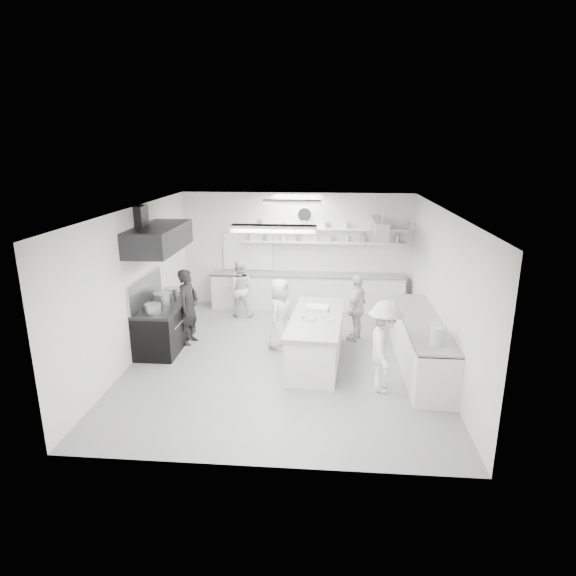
# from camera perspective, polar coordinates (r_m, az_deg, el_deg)

# --- Properties ---
(floor) EXTENTS (6.00, 7.00, 0.02)m
(floor) POSITION_cam_1_polar(r_m,az_deg,el_deg) (9.94, -0.38, -8.27)
(floor) COLOR #939395
(floor) RESTS_ON ground
(ceiling) EXTENTS (6.00, 7.00, 0.02)m
(ceiling) POSITION_cam_1_polar(r_m,az_deg,el_deg) (9.11, -0.41, 9.28)
(ceiling) COLOR white
(ceiling) RESTS_ON wall_back
(wall_back) EXTENTS (6.00, 0.04, 3.00)m
(wall_back) POSITION_cam_1_polar(r_m,az_deg,el_deg) (12.80, 1.03, 4.47)
(wall_back) COLOR silver
(wall_back) RESTS_ON floor
(wall_front) EXTENTS (6.00, 0.04, 3.00)m
(wall_front) POSITION_cam_1_polar(r_m,az_deg,el_deg) (6.15, -3.39, -8.97)
(wall_front) COLOR silver
(wall_front) RESTS_ON floor
(wall_left) EXTENTS (0.04, 7.00, 3.00)m
(wall_left) POSITION_cam_1_polar(r_m,az_deg,el_deg) (10.13, -17.56, 0.51)
(wall_left) COLOR silver
(wall_left) RESTS_ON floor
(wall_right) EXTENTS (0.04, 7.00, 3.00)m
(wall_right) POSITION_cam_1_polar(r_m,az_deg,el_deg) (9.63, 17.69, -0.31)
(wall_right) COLOR silver
(wall_right) RESTS_ON floor
(stove) EXTENTS (0.80, 1.80, 0.90)m
(stove) POSITION_cam_1_polar(r_m,az_deg,el_deg) (10.66, -14.28, -4.39)
(stove) COLOR black
(stove) RESTS_ON floor
(exhaust_hood) EXTENTS (0.85, 2.00, 0.50)m
(exhaust_hood) POSITION_cam_1_polar(r_m,az_deg,el_deg) (10.16, -15.03, 5.69)
(exhaust_hood) COLOR black
(exhaust_hood) RESTS_ON wall_left
(back_counter) EXTENTS (5.00, 0.60, 0.92)m
(back_counter) POSITION_cam_1_polar(r_m,az_deg,el_deg) (12.75, 2.26, -0.41)
(back_counter) COLOR white
(back_counter) RESTS_ON floor
(shelf_lower) EXTENTS (4.20, 0.26, 0.04)m
(shelf_lower) POSITION_cam_1_polar(r_m,az_deg,el_deg) (12.60, 4.19, 5.40)
(shelf_lower) COLOR white
(shelf_lower) RESTS_ON wall_back
(shelf_upper) EXTENTS (4.20, 0.26, 0.04)m
(shelf_upper) POSITION_cam_1_polar(r_m,az_deg,el_deg) (12.54, 4.22, 6.97)
(shelf_upper) COLOR white
(shelf_upper) RESTS_ON wall_back
(pass_through_window) EXTENTS (1.30, 0.04, 1.00)m
(pass_through_window) POSITION_cam_1_polar(r_m,az_deg,el_deg) (12.94, -4.75, 4.32)
(pass_through_window) COLOR black
(pass_through_window) RESTS_ON wall_back
(wall_clock) EXTENTS (0.32, 0.05, 0.32)m
(wall_clock) POSITION_cam_1_polar(r_m,az_deg,el_deg) (12.59, 1.96, 8.65)
(wall_clock) COLOR white
(wall_clock) RESTS_ON wall_back
(right_counter) EXTENTS (0.74, 3.30, 0.94)m
(right_counter) POSITION_cam_1_polar(r_m,az_deg,el_deg) (9.70, 15.39, -6.44)
(right_counter) COLOR white
(right_counter) RESTS_ON floor
(pot_rack) EXTENTS (0.30, 1.60, 0.40)m
(pot_rack) POSITION_cam_1_polar(r_m,az_deg,el_deg) (11.61, 10.65, 6.98)
(pot_rack) COLOR #9FA0A2
(pot_rack) RESTS_ON ceiling
(light_fixture_front) EXTENTS (1.30, 0.25, 0.10)m
(light_fixture_front) POSITION_cam_1_polar(r_m,az_deg,el_deg) (7.34, -1.70, 7.02)
(light_fixture_front) COLOR white
(light_fixture_front) RESTS_ON ceiling
(light_fixture_rear) EXTENTS (1.30, 0.25, 0.10)m
(light_fixture_rear) POSITION_cam_1_polar(r_m,az_deg,el_deg) (10.90, 0.46, 10.07)
(light_fixture_rear) COLOR white
(light_fixture_rear) RESTS_ON ceiling
(prep_island) EXTENTS (1.08, 2.48, 0.89)m
(prep_island) POSITION_cam_1_polar(r_m,az_deg,el_deg) (9.63, 3.34, -6.17)
(prep_island) COLOR white
(prep_island) RESTS_ON floor
(stove_pot) EXTENTS (0.38, 0.38, 0.29)m
(stove_pot) POSITION_cam_1_polar(r_m,az_deg,el_deg) (10.45, -14.54, -1.32)
(stove_pot) COLOR #9FA0A2
(stove_pot) RESTS_ON stove
(cook_stove) EXTENTS (0.52, 0.68, 1.65)m
(cook_stove) POSITION_cam_1_polar(r_m,az_deg,el_deg) (10.60, -11.66, -2.18)
(cook_stove) COLOR black
(cook_stove) RESTS_ON floor
(cook_back) EXTENTS (0.70, 0.55, 1.44)m
(cook_back) POSITION_cam_1_polar(r_m,az_deg,el_deg) (12.14, -5.71, -0.07)
(cook_back) COLOR silver
(cook_back) RESTS_ON floor
(cook_island_left) EXTENTS (0.68, 0.85, 1.51)m
(cook_island_left) POSITION_cam_1_polar(r_m,az_deg,el_deg) (10.18, -0.98, -3.04)
(cook_island_left) COLOR silver
(cook_island_left) RESTS_ON floor
(cook_island_right) EXTENTS (0.69, 0.94, 1.48)m
(cook_island_right) POSITION_cam_1_polar(r_m,az_deg,el_deg) (10.71, 8.10, -2.28)
(cook_island_right) COLOR silver
(cook_island_right) RESTS_ON floor
(cook_right) EXTENTS (0.65, 1.08, 1.63)m
(cook_right) POSITION_cam_1_polar(r_m,az_deg,el_deg) (8.53, 11.26, -6.83)
(cook_right) COLOR silver
(cook_right) RESTS_ON floor
(bowl_island_a) EXTENTS (0.30, 0.30, 0.07)m
(bowl_island_a) POSITION_cam_1_polar(r_m,az_deg,el_deg) (9.32, 2.51, -3.79)
(bowl_island_a) COLOR #9FA0A2
(bowl_island_a) RESTS_ON prep_island
(bowl_island_b) EXTENTS (0.28, 0.28, 0.07)m
(bowl_island_b) POSITION_cam_1_polar(r_m,az_deg,el_deg) (9.30, 4.69, -3.87)
(bowl_island_b) COLOR white
(bowl_island_b) RESTS_ON prep_island
(bowl_right) EXTENTS (0.27, 0.27, 0.05)m
(bowl_right) POSITION_cam_1_polar(r_m,az_deg,el_deg) (9.20, 17.28, -4.55)
(bowl_right) COLOR white
(bowl_right) RESTS_ON right_counter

